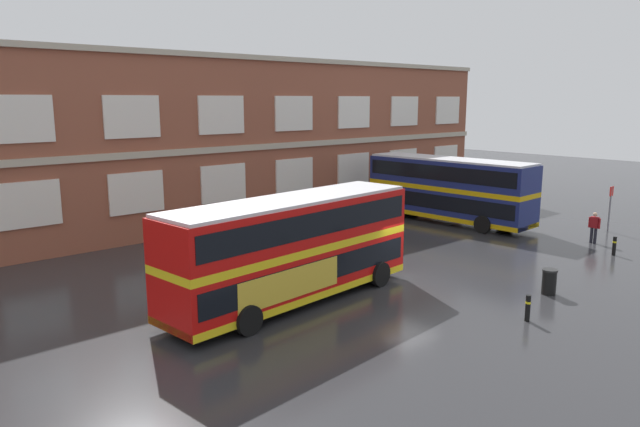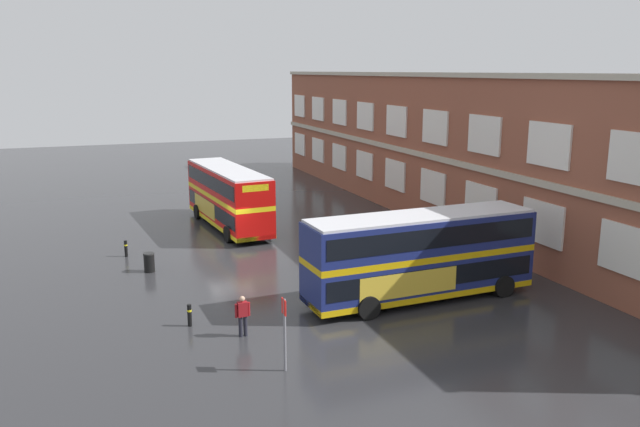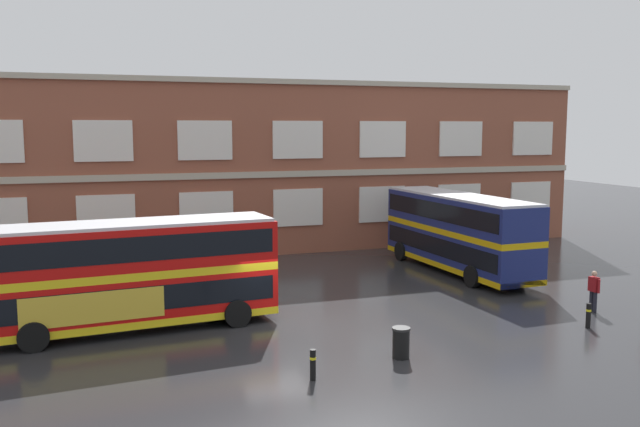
{
  "view_description": "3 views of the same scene",
  "coord_description": "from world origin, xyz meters",
  "px_view_note": "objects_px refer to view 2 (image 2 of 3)",
  "views": [
    {
      "loc": [
        -19.09,
        -15.78,
        7.72
      ],
      "look_at": [
        -0.68,
        4.77,
        2.36
      ],
      "focal_mm": 33.13,
      "sensor_mm": 36.0,
      "label": 1
    },
    {
      "loc": [
        36.35,
        -8.0,
        10.46
      ],
      "look_at": [
        4.39,
        4.13,
        2.75
      ],
      "focal_mm": 35.75,
      "sensor_mm": 36.0,
      "label": 2
    },
    {
      "loc": [
        -6.65,
        -24.57,
        7.5
      ],
      "look_at": [
        2.59,
        2.16,
        3.95
      ],
      "focal_mm": 38.31,
      "sensor_mm": 36.0,
      "label": 3
    }
  ],
  "objects_px": {
    "double_decker_near": "(228,196)",
    "double_decker_middle": "(420,255)",
    "station_litter_bin": "(149,262)",
    "waiting_passenger": "(243,314)",
    "bus_stand_flag": "(285,328)",
    "safety_bollard_west": "(190,315)",
    "safety_bollard_east": "(126,248)"
  },
  "relations": [
    {
      "from": "double_decker_middle",
      "to": "station_litter_bin",
      "type": "bearing_deg",
      "value": -127.62
    },
    {
      "from": "double_decker_middle",
      "to": "safety_bollard_east",
      "type": "distance_m",
      "value": 17.3
    },
    {
      "from": "bus_stand_flag",
      "to": "double_decker_near",
      "type": "bearing_deg",
      "value": 172.37
    },
    {
      "from": "double_decker_middle",
      "to": "safety_bollard_west",
      "type": "height_order",
      "value": "double_decker_middle"
    },
    {
      "from": "station_litter_bin",
      "to": "safety_bollard_west",
      "type": "xyz_separation_m",
      "value": [
        8.17,
        0.76,
        -0.03
      ]
    },
    {
      "from": "double_decker_near",
      "to": "double_decker_middle",
      "type": "xyz_separation_m",
      "value": [
        16.98,
        5.17,
        0.0
      ]
    },
    {
      "from": "double_decker_near",
      "to": "safety_bollard_west",
      "type": "relative_size",
      "value": 11.77
    },
    {
      "from": "station_litter_bin",
      "to": "double_decker_near",
      "type": "bearing_deg",
      "value": 143.27
    },
    {
      "from": "station_litter_bin",
      "to": "safety_bollard_east",
      "type": "distance_m",
      "value": 3.49
    },
    {
      "from": "station_litter_bin",
      "to": "safety_bollard_east",
      "type": "xyz_separation_m",
      "value": [
        -3.36,
        -0.94,
        -0.03
      ]
    },
    {
      "from": "double_decker_near",
      "to": "safety_bollard_east",
      "type": "bearing_deg",
      "value": -55.41
    },
    {
      "from": "bus_stand_flag",
      "to": "safety_bollard_west",
      "type": "height_order",
      "value": "bus_stand_flag"
    },
    {
      "from": "double_decker_near",
      "to": "double_decker_middle",
      "type": "bearing_deg",
      "value": 16.93
    },
    {
      "from": "station_litter_bin",
      "to": "waiting_passenger",
      "type": "bearing_deg",
      "value": 14.6
    },
    {
      "from": "bus_stand_flag",
      "to": "safety_bollard_west",
      "type": "xyz_separation_m",
      "value": [
        -5.29,
        -2.49,
        -1.14
      ]
    },
    {
      "from": "bus_stand_flag",
      "to": "waiting_passenger",
      "type": "bearing_deg",
      "value": -169.4
    },
    {
      "from": "bus_stand_flag",
      "to": "station_litter_bin",
      "type": "xyz_separation_m",
      "value": [
        -13.46,
        -3.25,
        -1.12
      ]
    },
    {
      "from": "double_decker_middle",
      "to": "station_litter_bin",
      "type": "relative_size",
      "value": 10.76
    },
    {
      "from": "bus_stand_flag",
      "to": "safety_bollard_west",
      "type": "relative_size",
      "value": 2.84
    },
    {
      "from": "waiting_passenger",
      "to": "bus_stand_flag",
      "type": "relative_size",
      "value": 0.63
    },
    {
      "from": "double_decker_middle",
      "to": "bus_stand_flag",
      "type": "height_order",
      "value": "double_decker_middle"
    },
    {
      "from": "safety_bollard_west",
      "to": "waiting_passenger",
      "type": "bearing_deg",
      "value": 45.48
    },
    {
      "from": "bus_stand_flag",
      "to": "safety_bollard_east",
      "type": "distance_m",
      "value": 17.37
    },
    {
      "from": "bus_stand_flag",
      "to": "safety_bollard_east",
      "type": "xyz_separation_m",
      "value": [
        -16.82,
        -4.19,
        -1.14
      ]
    },
    {
      "from": "double_decker_near",
      "to": "safety_bollard_west",
      "type": "distance_m",
      "value": 17.36
    },
    {
      "from": "safety_bollard_east",
      "to": "double_decker_near",
      "type": "bearing_deg",
      "value": 124.59
    },
    {
      "from": "waiting_passenger",
      "to": "safety_bollard_west",
      "type": "distance_m",
      "value": 2.61
    },
    {
      "from": "double_decker_near",
      "to": "safety_bollard_east",
      "type": "relative_size",
      "value": 11.77
    },
    {
      "from": "safety_bollard_west",
      "to": "safety_bollard_east",
      "type": "distance_m",
      "value": 11.65
    },
    {
      "from": "double_decker_middle",
      "to": "bus_stand_flag",
      "type": "xyz_separation_m",
      "value": [
        4.73,
        -8.08,
        -0.51
      ]
    },
    {
      "from": "double_decker_near",
      "to": "waiting_passenger",
      "type": "bearing_deg",
      "value": -11.06
    },
    {
      "from": "double_decker_middle",
      "to": "safety_bollard_east",
      "type": "bearing_deg",
      "value": -134.58
    }
  ]
}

